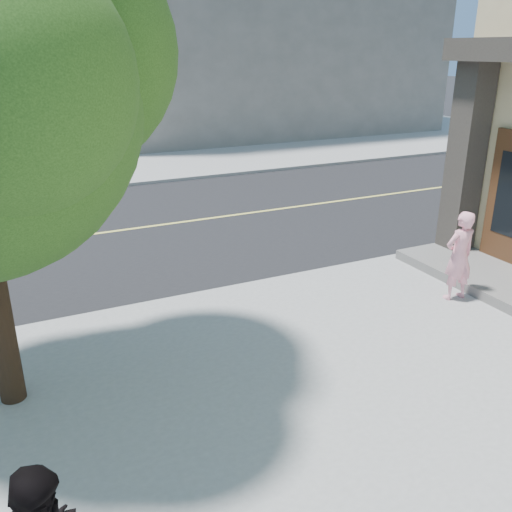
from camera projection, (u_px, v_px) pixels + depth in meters
sidewalk_ne at (224, 125)px, 31.83m from camera, size 29.00×25.00×0.12m
man_on_phone at (459, 256)px, 9.37m from camera, size 0.59×0.40×1.58m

